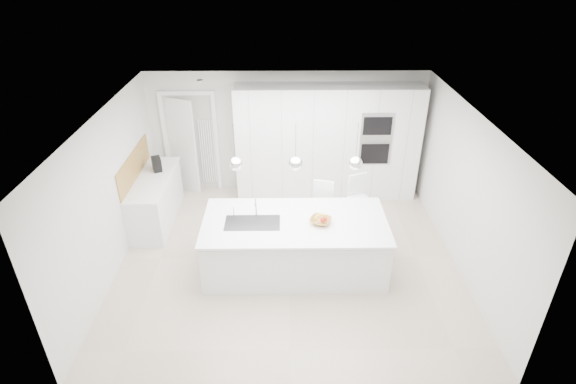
{
  "coord_description": "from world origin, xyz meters",
  "views": [
    {
      "loc": [
        -0.07,
        -6.03,
        4.66
      ],
      "look_at": [
        0.0,
        0.3,
        1.1
      ],
      "focal_mm": 28.0,
      "sensor_mm": 36.0,
      "label": 1
    }
  ],
  "objects_px": {
    "island_base": "(295,248)",
    "espresso_machine": "(157,164)",
    "fruit_bowl": "(320,221)",
    "bar_stool_left": "(323,214)",
    "bar_stool_right": "(357,207)"
  },
  "relations": [
    {
      "from": "island_base",
      "to": "bar_stool_right",
      "type": "bearing_deg",
      "value": 41.95
    },
    {
      "from": "fruit_bowl",
      "to": "bar_stool_left",
      "type": "distance_m",
      "value": 0.9
    },
    {
      "from": "bar_stool_right",
      "to": "bar_stool_left",
      "type": "bearing_deg",
      "value": 177.2
    },
    {
      "from": "espresso_machine",
      "to": "island_base",
      "type": "bearing_deg",
      "value": -57.92
    },
    {
      "from": "island_base",
      "to": "espresso_machine",
      "type": "bearing_deg",
      "value": 144.28
    },
    {
      "from": "bar_stool_left",
      "to": "bar_stool_right",
      "type": "height_order",
      "value": "bar_stool_right"
    },
    {
      "from": "fruit_bowl",
      "to": "espresso_machine",
      "type": "relative_size",
      "value": 1.25
    },
    {
      "from": "bar_stool_left",
      "to": "bar_stool_right",
      "type": "bearing_deg",
      "value": 35.09
    },
    {
      "from": "espresso_machine",
      "to": "bar_stool_left",
      "type": "height_order",
      "value": "espresso_machine"
    },
    {
      "from": "island_base",
      "to": "bar_stool_left",
      "type": "height_order",
      "value": "bar_stool_left"
    },
    {
      "from": "espresso_machine",
      "to": "bar_stool_left",
      "type": "bearing_deg",
      "value": -40.96
    },
    {
      "from": "espresso_machine",
      "to": "bar_stool_left",
      "type": "xyz_separation_m",
      "value": [
        3.04,
        -1.03,
        -0.47
      ]
    },
    {
      "from": "fruit_bowl",
      "to": "bar_stool_left",
      "type": "xyz_separation_m",
      "value": [
        0.12,
        0.8,
        -0.38
      ]
    },
    {
      "from": "island_base",
      "to": "bar_stool_left",
      "type": "bearing_deg",
      "value": 57.07
    },
    {
      "from": "island_base",
      "to": "espresso_machine",
      "type": "relative_size",
      "value": 10.94
    }
  ]
}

